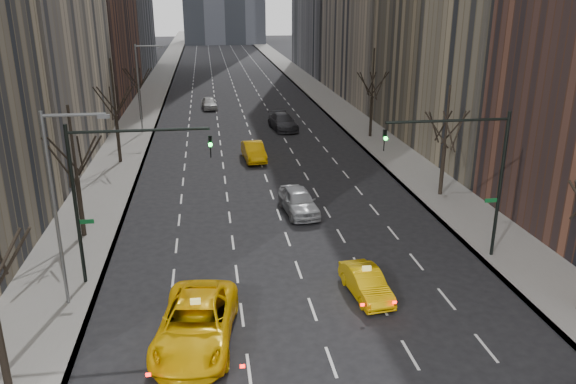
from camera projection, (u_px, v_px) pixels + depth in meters
name	position (u px, v px, depth m)	size (l,w,h in m)	color
sidewalk_left	(152.00, 95.00, 82.09)	(4.50, 320.00, 0.15)	slate
sidewalk_right	(316.00, 91.00, 85.41)	(4.50, 320.00, 0.15)	slate
tree_lw_b	(77.00, 178.00, 32.33)	(3.36, 3.50, 7.82)	black
tree_lw_c	(116.00, 117.00, 47.18)	(3.36, 3.50, 8.74)	black
tree_lw_d	(139.00, 90.00, 64.15)	(3.36, 3.50, 7.36)	black
tree_rw_b	(444.00, 146.00, 39.33)	(3.36, 3.50, 7.82)	black
tree_rw_c	(372.00, 98.00, 56.04)	(3.36, 3.50, 8.74)	black
traffic_mast_left	(109.00, 178.00, 26.53)	(6.69, 0.39, 8.00)	black
traffic_mast_right	(473.00, 163.00, 29.01)	(6.69, 0.39, 8.00)	black
streetlight_near	(61.00, 191.00, 24.39)	(2.83, 0.22, 9.00)	slate
streetlight_far	(142.00, 80.00, 57.09)	(2.83, 0.22, 9.00)	slate
taxi_suv	(196.00, 324.00, 23.05)	(3.02, 6.55, 1.82)	#FCC105
taxi_sedan	(366.00, 283.00, 26.82)	(1.42, 4.06, 1.34)	#E3AB04
silver_sedan_ahead	(299.00, 201.00, 37.08)	(1.99, 4.94, 1.68)	#95989D
far_taxi	(254.00, 151.00, 49.17)	(1.67, 4.79, 1.58)	#EDA505
far_suv_grey	(283.00, 122.00, 60.53)	(2.35, 5.79, 1.68)	#2E2E33
far_car_white	(209.00, 103.00, 71.77)	(1.78, 4.41, 1.50)	silver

